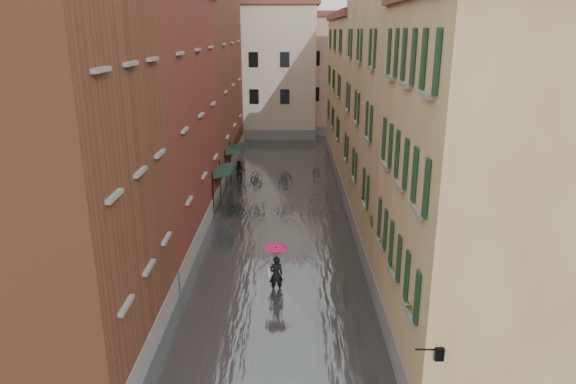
{
  "coord_description": "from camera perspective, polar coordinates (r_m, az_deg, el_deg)",
  "views": [
    {
      "loc": [
        0.66,
        -17.01,
        10.69
      ],
      "look_at": [
        0.49,
        7.31,
        3.0
      ],
      "focal_mm": 32.0,
      "sensor_mm": 36.0,
      "label": 1
    }
  ],
  "objects": [
    {
      "name": "building_end_cream",
      "position": [
        55.29,
        -3.49,
        13.18
      ],
      "size": [
        12.0,
        9.0,
        13.0
      ],
      "primitive_type": "cube",
      "color": "#BCAB96",
      "rests_on": "ground"
    },
    {
      "name": "building_right_mid",
      "position": [
        27.1,
        14.07,
        8.13
      ],
      "size": [
        6.0,
        14.0,
        13.0
      ],
      "primitive_type": "cube",
      "color": "tan",
      "rests_on": "ground"
    },
    {
      "name": "awning_near",
      "position": [
        31.57,
        -7.16,
        2.32
      ],
      "size": [
        1.09,
        3.14,
        2.8
      ],
      "color": "black",
      "rests_on": "ground"
    },
    {
      "name": "awning_far",
      "position": [
        37.15,
        -6.04,
        4.66
      ],
      "size": [
        1.09,
        2.92,
        2.8
      ],
      "color": "black",
      "rests_on": "ground"
    },
    {
      "name": "building_right_near",
      "position": [
        17.03,
        22.25,
        -0.67
      ],
      "size": [
        6.0,
        8.0,
        11.5
      ],
      "primitive_type": "cube",
      "color": "#A27A53",
      "rests_on": "ground"
    },
    {
      "name": "building_left_near",
      "position": [
        17.36,
        -25.8,
        1.8
      ],
      "size": [
        6.0,
        8.0,
        13.0
      ],
      "primitive_type": "cube",
      "color": "brown",
      "rests_on": "ground"
    },
    {
      "name": "floodwater",
      "position": [
        31.83,
        -0.81,
        -1.88
      ],
      "size": [
        10.0,
        60.0,
        0.2
      ],
      "primitive_type": "cube",
      "color": "#494E51",
      "rests_on": "ground"
    },
    {
      "name": "window_planters",
      "position": [
        19.24,
        10.77,
        -4.69
      ],
      "size": [
        0.59,
        10.56,
        0.84
      ],
      "color": "brown",
      "rests_on": "ground"
    },
    {
      "name": "ground",
      "position": [
        20.1,
        -1.59,
        -14.59
      ],
      "size": [
        120.0,
        120.0,
        0.0
      ],
      "primitive_type": "plane",
      "color": "#535356",
      "rests_on": "ground"
    },
    {
      "name": "pedestrian_far",
      "position": [
        38.11,
        -5.4,
        2.35
      ],
      "size": [
        0.84,
        0.72,
        1.5
      ],
      "primitive_type": "imported",
      "rotation": [
        0.0,
        0.0,
        -0.23
      ],
      "color": "black",
      "rests_on": "ground"
    },
    {
      "name": "building_end_pink",
      "position": [
        57.45,
        5.88,
        12.78
      ],
      "size": [
        10.0,
        9.0,
        12.0
      ],
      "primitive_type": "cube",
      "color": "tan",
      "rests_on": "ground"
    },
    {
      "name": "wall_lantern",
      "position": [
        13.92,
        16.34,
        -16.77
      ],
      "size": [
        0.71,
        0.22,
        0.35
      ],
      "color": "black",
      "rests_on": "ground"
    },
    {
      "name": "building_left_mid",
      "position": [
        27.47,
        -15.93,
        7.58
      ],
      "size": [
        6.0,
        14.0,
        12.5
      ],
      "primitive_type": "cube",
      "color": "maroon",
      "rests_on": "ground"
    },
    {
      "name": "building_right_far",
      "position": [
        41.79,
        9.28,
        10.54
      ],
      "size": [
        6.0,
        16.0,
        11.5
      ],
      "primitive_type": "cube",
      "color": "#A27A53",
      "rests_on": "ground"
    },
    {
      "name": "pedestrian_main",
      "position": [
        21.74,
        -1.35,
        -8.03
      ],
      "size": [
        1.06,
        1.06,
        2.06
      ],
      "color": "black",
      "rests_on": "ground"
    },
    {
      "name": "building_left_far",
      "position": [
        41.88,
        -10.38,
        12.22
      ],
      "size": [
        6.0,
        16.0,
        14.0
      ],
      "primitive_type": "cube",
      "color": "brown",
      "rests_on": "ground"
    }
  ]
}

